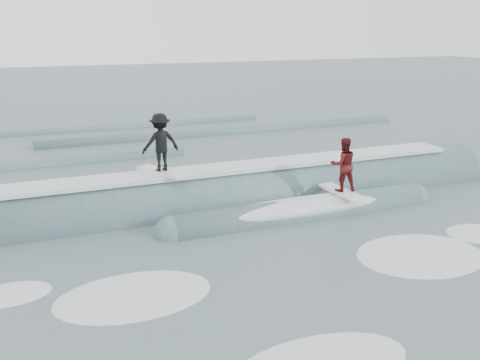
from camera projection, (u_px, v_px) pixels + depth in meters
name	position (u px, v px, depth m)	size (l,w,h in m)	color
ground	(314.00, 270.00, 13.72)	(160.00, 160.00, 0.00)	#3D5059
breaking_wave	(238.00, 203.00, 18.86)	(23.47, 4.05, 2.53)	#3B6063
surfer_black	(161.00, 144.00, 17.50)	(1.39, 2.03, 2.01)	silver
surfer_red	(343.00, 167.00, 17.85)	(1.01, 2.03, 1.92)	white
whitewater	(353.00, 280.00, 13.19)	(15.01, 6.68, 0.10)	silver
far_swells	(115.00, 143.00, 28.65)	(37.24, 8.65, 0.80)	#3B6063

